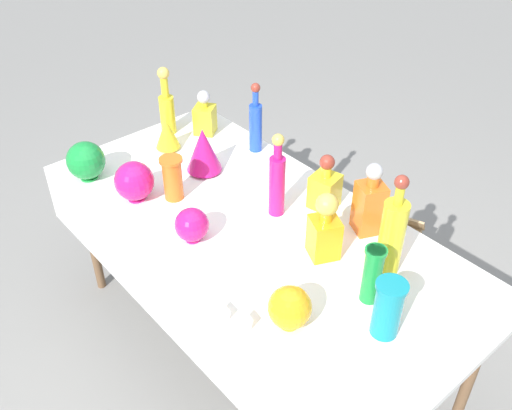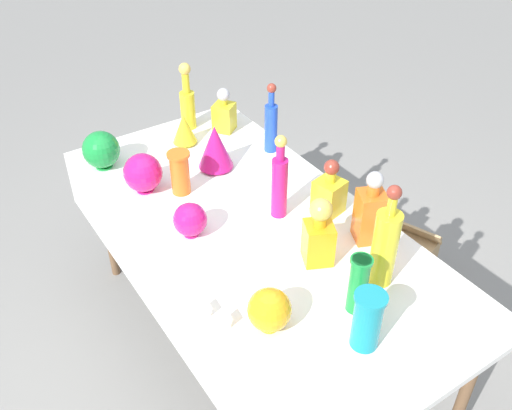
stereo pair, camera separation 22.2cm
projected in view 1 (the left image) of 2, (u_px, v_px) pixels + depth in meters
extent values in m
plane|color=gray|center=(256.00, 347.00, 2.74)|extent=(40.00, 40.00, 0.00)
cube|color=white|center=(256.00, 228.00, 2.29)|extent=(1.91, 0.92, 0.03)
cube|color=white|center=(162.00, 305.00, 2.13)|extent=(1.91, 0.01, 0.28)
cylinder|color=brown|center=(90.00, 234.00, 2.85)|extent=(0.04, 0.04, 0.73)
cylinder|color=brown|center=(205.00, 180.00, 3.23)|extent=(0.04, 0.04, 0.73)
cylinder|color=brown|center=(472.00, 372.00, 2.19)|extent=(0.04, 0.04, 0.73)
cylinder|color=#C61972|center=(277.00, 186.00, 2.27)|extent=(0.06, 0.06, 0.26)
cylinder|color=#C61972|center=(278.00, 151.00, 2.17)|extent=(0.03, 0.03, 0.07)
sphere|color=gold|center=(278.00, 140.00, 2.14)|extent=(0.05, 0.05, 0.05)
cylinder|color=yellow|center=(168.00, 115.00, 2.82)|extent=(0.07, 0.07, 0.19)
cylinder|color=yellow|center=(165.00, 87.00, 2.73)|extent=(0.04, 0.04, 0.11)
sphere|color=gold|center=(163.00, 73.00, 2.69)|extent=(0.06, 0.06, 0.06)
cylinder|color=blue|center=(256.00, 128.00, 2.67)|extent=(0.06, 0.06, 0.23)
cylinder|color=blue|center=(256.00, 98.00, 2.58)|extent=(0.03, 0.03, 0.08)
sphere|color=maroon|center=(256.00, 88.00, 2.55)|extent=(0.04, 0.04, 0.04)
cylinder|color=yellow|center=(391.00, 238.00, 2.00)|extent=(0.09, 0.09, 0.29)
cylinder|color=yellow|center=(399.00, 195.00, 1.88)|extent=(0.03, 0.03, 0.08)
sphere|color=maroon|center=(402.00, 182.00, 1.85)|extent=(0.05, 0.05, 0.05)
cube|color=orange|center=(369.00, 208.00, 2.20)|extent=(0.13, 0.13, 0.21)
cylinder|color=orange|center=(373.00, 181.00, 2.12)|extent=(0.05, 0.05, 0.04)
sphere|color=#B2B2B7|center=(374.00, 172.00, 2.10)|extent=(0.06, 0.06, 0.06)
cube|color=yellow|center=(205.00, 120.00, 2.83)|extent=(0.14, 0.14, 0.14)
cylinder|color=yellow|center=(204.00, 104.00, 2.78)|extent=(0.04, 0.04, 0.03)
sphere|color=#B2B2B7|center=(204.00, 97.00, 2.76)|extent=(0.06, 0.06, 0.06)
cube|color=orange|center=(324.00, 237.00, 2.10)|extent=(0.14, 0.14, 0.16)
cylinder|color=orange|center=(326.00, 215.00, 2.03)|extent=(0.05, 0.05, 0.05)
sphere|color=gold|center=(327.00, 204.00, 2.01)|extent=(0.08, 0.08, 0.08)
cube|color=yellow|center=(325.00, 191.00, 2.34)|extent=(0.13, 0.13, 0.15)
cylinder|color=yellow|center=(326.00, 171.00, 2.28)|extent=(0.04, 0.04, 0.05)
sphere|color=maroon|center=(327.00, 162.00, 2.26)|extent=(0.06, 0.06, 0.06)
cylinder|color=#198C38|center=(372.00, 275.00, 1.90)|extent=(0.06, 0.06, 0.22)
cylinder|color=#198C38|center=(376.00, 251.00, 1.83)|extent=(0.07, 0.07, 0.01)
cylinder|color=teal|center=(388.00, 309.00, 1.78)|extent=(0.09, 0.09, 0.21)
cylinder|color=teal|center=(392.00, 286.00, 1.72)|extent=(0.10, 0.10, 0.01)
cylinder|color=orange|center=(173.00, 178.00, 2.38)|extent=(0.08, 0.08, 0.19)
cylinder|color=orange|center=(171.00, 160.00, 2.32)|extent=(0.10, 0.10, 0.01)
cylinder|color=yellow|center=(169.00, 147.00, 2.75)|extent=(0.06, 0.06, 0.01)
cone|color=yellow|center=(167.00, 133.00, 2.70)|extent=(0.12, 0.12, 0.14)
cylinder|color=#C61972|center=(205.00, 170.00, 2.59)|extent=(0.09, 0.09, 0.01)
cone|color=#C61972|center=(203.00, 149.00, 2.53)|extent=(0.16, 0.16, 0.20)
cylinder|color=#C61972|center=(193.00, 239.00, 2.21)|extent=(0.06, 0.06, 0.01)
sphere|color=#C61972|center=(192.00, 225.00, 2.17)|extent=(0.13, 0.13, 0.13)
cylinder|color=#198C38|center=(89.00, 177.00, 2.55)|extent=(0.08, 0.08, 0.01)
sphere|color=#198C38|center=(86.00, 160.00, 2.49)|extent=(0.17, 0.17, 0.17)
cylinder|color=orange|center=(289.00, 323.00, 1.87)|extent=(0.06, 0.06, 0.01)
sphere|color=orange|center=(290.00, 307.00, 1.82)|extent=(0.14, 0.14, 0.14)
cylinder|color=#C61972|center=(137.00, 198.00, 2.42)|extent=(0.08, 0.08, 0.01)
sphere|color=#C61972|center=(134.00, 181.00, 2.37)|extent=(0.17, 0.17, 0.17)
cube|color=white|center=(248.00, 321.00, 1.86)|extent=(0.05, 0.02, 0.04)
cube|color=white|center=(225.00, 312.00, 1.89)|extent=(0.05, 0.02, 0.04)
cube|color=tan|center=(370.00, 250.00, 3.09)|extent=(0.53, 0.49, 0.29)
cube|color=tan|center=(388.00, 215.00, 3.03)|extent=(0.39, 0.20, 0.09)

